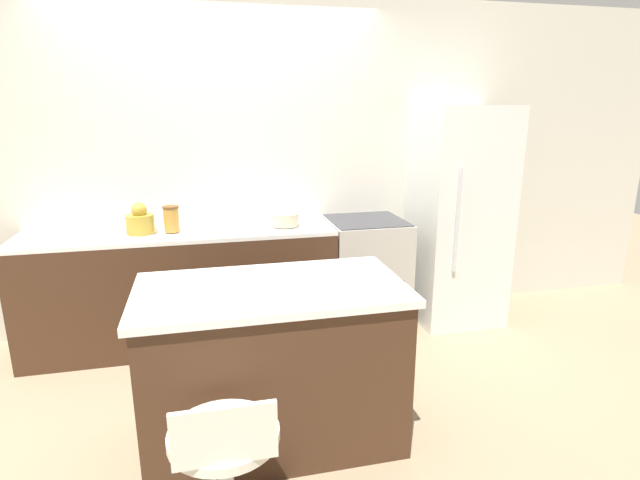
{
  "coord_description": "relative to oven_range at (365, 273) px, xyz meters",
  "views": [
    {
      "loc": [
        -0.15,
        -3.37,
        1.77
      ],
      "look_at": [
        0.57,
        -0.33,
        0.93
      ],
      "focal_mm": 28.0,
      "sensor_mm": 36.0,
      "label": 1
    }
  ],
  "objects": [
    {
      "name": "stool_chair",
      "position": [
        -1.24,
        -1.98,
        -0.07
      ],
      "size": [
        0.44,
        0.44,
        0.76
      ],
      "color": "#B7B7BC",
      "rests_on": "ground_plane"
    },
    {
      "name": "kettle",
      "position": [
        -1.71,
        -0.05,
        0.53
      ],
      "size": [
        0.2,
        0.2,
        0.22
      ],
      "color": "#B29333",
      "rests_on": "back_counter"
    },
    {
      "name": "wall_back",
      "position": [
        -1.11,
        0.33,
        0.86
      ],
      "size": [
        8.0,
        0.06,
        2.6
      ],
      "color": "beige",
      "rests_on": "ground_plane"
    },
    {
      "name": "kitchen_island",
      "position": [
        -0.95,
        -1.31,
        -0.0
      ],
      "size": [
        1.37,
        0.74,
        0.88
      ],
      "color": "#422819",
      "rests_on": "ground_plane"
    },
    {
      "name": "oven_range",
      "position": [
        0.0,
        0.0,
        0.0
      ],
      "size": [
        0.61,
        0.62,
        0.89
      ],
      "color": "#B7B2A8",
      "rests_on": "ground_plane"
    },
    {
      "name": "mixing_bowl",
      "position": [
        -0.66,
        -0.05,
        0.49
      ],
      "size": [
        0.2,
        0.2,
        0.09
      ],
      "color": "#C1B28E",
      "rests_on": "back_counter"
    },
    {
      "name": "back_counter",
      "position": [
        -1.44,
        0.0,
        -0.0
      ],
      "size": [
        2.26,
        0.6,
        0.89
      ],
      "color": "#422819",
      "rests_on": "ground_plane"
    },
    {
      "name": "ground_plane",
      "position": [
        -1.11,
        -0.32,
        -0.44
      ],
      "size": [
        14.0,
        14.0,
        0.0
      ],
      "primitive_type": "plane",
      "color": "#998466"
    },
    {
      "name": "refrigerator",
      "position": [
        0.78,
        -0.03,
        0.44
      ],
      "size": [
        0.69,
        0.68,
        1.78
      ],
      "color": "silver",
      "rests_on": "ground_plane"
    },
    {
      "name": "canister_jar",
      "position": [
        -1.49,
        -0.05,
        0.54
      ],
      "size": [
        0.11,
        0.11,
        0.19
      ],
      "color": "#B77F33",
      "rests_on": "back_counter"
    }
  ]
}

